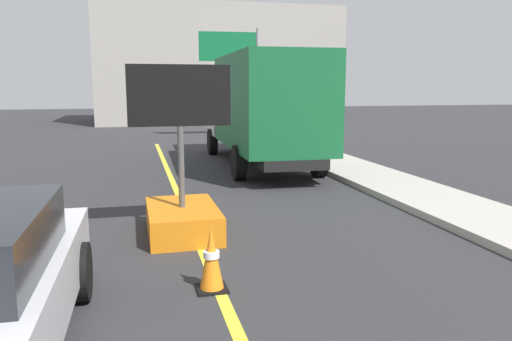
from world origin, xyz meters
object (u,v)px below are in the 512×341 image
at_px(arrow_board_trailer, 182,205).
at_px(highway_guide_sign, 241,63).
at_px(traffic_cone_mid_lane, 211,259).
at_px(box_truck, 261,107).

bearing_deg(arrow_board_trailer, highway_guide_sign, 74.31).
bearing_deg(traffic_cone_mid_lane, box_truck, 72.15).
xyz_separation_m(arrow_board_trailer, box_truck, (2.98, 6.53, 1.29)).
bearing_deg(box_truck, arrow_board_trailer, -114.49).
bearing_deg(arrow_board_trailer, traffic_cone_mid_lane, -87.32).
xyz_separation_m(box_truck, traffic_cone_mid_lane, (-2.87, -8.90, -1.39)).
bearing_deg(traffic_cone_mid_lane, highway_guide_sign, 76.72).
relative_size(box_truck, highway_guide_sign, 1.60).
height_order(arrow_board_trailer, traffic_cone_mid_lane, arrow_board_trailer).
relative_size(arrow_board_trailer, highway_guide_sign, 0.54).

